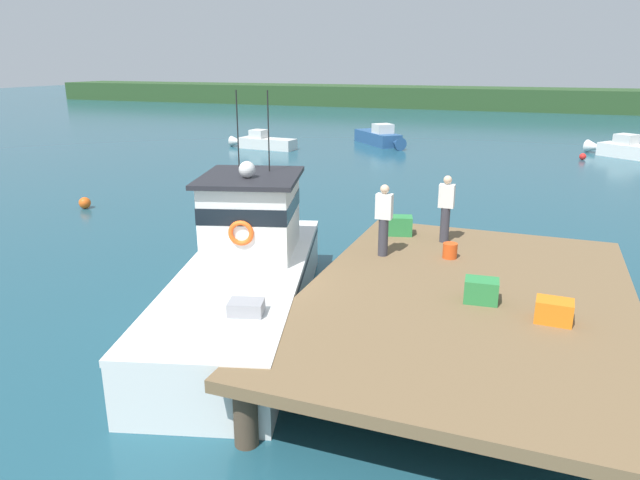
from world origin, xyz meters
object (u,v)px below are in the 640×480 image
Objects in this scene: crate_single_far at (481,291)px; crate_stack_mid_dock at (554,311)px; bait_bucket at (450,251)px; deckhand_by_the_boat at (446,207)px; moored_boat_off_the_point at (631,150)px; mooring_buoy_inshore at (85,203)px; mooring_buoy_outer at (583,157)px; moored_boat_mid_harbor at (263,142)px; deckhand_further_back at (384,219)px; main_fishing_boat at (248,270)px; crate_single_by_cleat at (400,225)px; moored_boat_outer_mooring at (380,137)px.

crate_single_far is 1.00× the size of crate_stack_mid_dock.
deckhand_by_the_boat reaches higher than bait_bucket.
bait_bucket is at bearing -104.50° from moored_boat_off_the_point.
crate_single_far is 1.36× the size of mooring_buoy_inshore.
deckhand_by_the_boat is at bearing -13.24° from mooring_buoy_inshore.
crate_single_far reaches higher than crate_stack_mid_dock.
bait_bucket is at bearing -99.50° from mooring_buoy_outer.
crate_stack_mid_dock reaches higher than moored_boat_mid_harbor.
deckhand_further_back is at bearing -166.30° from bait_bucket.
main_fishing_boat is 26.80m from mooring_buoy_outer.
crate_single_by_cleat is 0.13× the size of moored_boat_mid_harbor.
main_fishing_boat reaches higher than crate_single_by_cleat.
crate_stack_mid_dock is 5.49m from crate_single_by_cleat.
main_fishing_boat reaches higher than deckhand_by_the_boat.
moored_boat_off_the_point is (6.57, 25.39, -0.91)m from bait_bucket.
main_fishing_boat is 2.01× the size of moored_boat_outer_mooring.
crate_stack_mid_dock is at bearing -23.58° from mooring_buoy_inshore.
main_fishing_boat reaches higher than moored_boat_off_the_point.
crate_single_by_cleat reaches higher than crate_stack_mid_dock.
main_fishing_boat reaches higher than crate_stack_mid_dock.
bait_bucket reaches higher than moored_boat_off_the_point.
moored_boat_mid_harbor is at bearing -169.13° from moored_boat_off_the_point.
moored_boat_off_the_point is 3.10m from mooring_buoy_outer.
deckhand_further_back reaches higher than crate_single_by_cleat.
main_fishing_boat is 2.04× the size of moored_boat_off_the_point.
deckhand_further_back is at bearing -20.49° from mooring_buoy_inshore.
main_fishing_boat is 5.06m from crate_single_far.
mooring_buoy_inshore is at bearing 159.51° from deckhand_further_back.
crate_single_by_cleat reaches higher than moored_boat_outer_mooring.
moored_boat_outer_mooring is (-10.65, 28.37, -0.91)m from crate_stack_mid_dock.
crate_single_far is at bearing -71.37° from moored_boat_outer_mooring.
deckhand_further_back is 26.98m from moored_boat_outer_mooring.
crate_stack_mid_dock is at bearing -69.43° from moored_boat_outer_mooring.
bait_bucket is at bearing 23.93° from main_fishing_boat.
moored_boat_mid_harbor is (-15.98, 23.52, -1.01)m from crate_single_far.
bait_bucket is 0.21× the size of deckhand_by_the_boat.
moored_boat_outer_mooring is (-9.42, 27.93, -0.93)m from crate_single_far.
bait_bucket is 1.64m from deckhand_further_back.
mooring_buoy_outer is (12.47, -1.92, -0.30)m from moored_boat_outer_mooring.
moored_boat_outer_mooring is 1.04× the size of moored_boat_mid_harbor.
mooring_buoy_outer is (4.29, 22.54, -1.87)m from deckhand_by_the_boat.
crate_single_far is 1.31m from crate_stack_mid_dock.
deckhand_by_the_boat reaches higher than crate_single_by_cleat.
moored_boat_mid_harbor is (-15.07, 21.23, -0.96)m from bait_bucket.
crate_single_far is 28.27m from moored_boat_off_the_point.
deckhand_by_the_boat reaches higher than moored_boat_off_the_point.
bait_bucket is (1.47, -1.39, -0.07)m from crate_single_by_cleat.
main_fishing_boat is 4.96m from deckhand_by_the_boat.
moored_boat_off_the_point reaches higher than mooring_buoy_inshore.
moored_boat_mid_harbor is at bearing -172.56° from mooring_buoy_outer.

